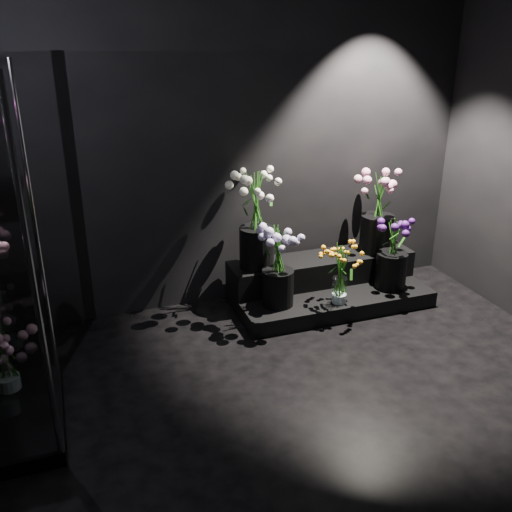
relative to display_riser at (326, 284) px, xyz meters
name	(u,v)px	position (x,y,z in m)	size (l,w,h in m)	color
floor	(342,448)	(-0.71, -1.68, -0.15)	(4.00, 4.00, 0.00)	black
wall_back	(231,132)	(-0.71, 0.32, 1.25)	(4.00, 4.00, 0.00)	black
display_riser	(326,284)	(0.00, 0.00, 0.00)	(1.59, 0.71, 0.35)	black
bouquet_orange_bells	(341,272)	(-0.05, -0.33, 0.25)	(0.34, 0.34, 0.50)	white
bouquet_lilac	(278,260)	(-0.51, -0.19, 0.36)	(0.52, 0.52, 0.64)	black
bouquet_purple	(393,250)	(0.48, -0.21, 0.32)	(0.39, 0.39, 0.61)	black
bouquet_cream_roses	(257,215)	(-0.59, 0.08, 0.64)	(0.42, 0.42, 0.77)	black
bouquet_pink_roses	(379,208)	(0.49, 0.06, 0.59)	(0.39, 0.39, 0.68)	black
bouquet_case_base_pink	(3,355)	(-2.45, -0.62, 0.18)	(0.41, 0.41, 0.45)	white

